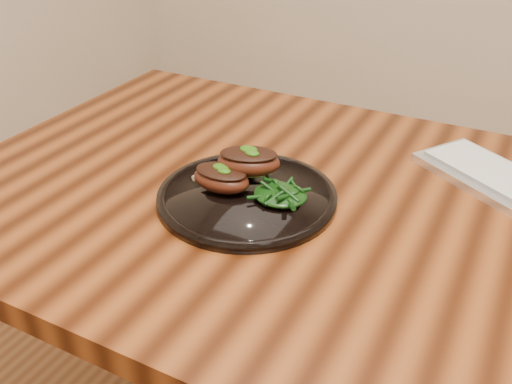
% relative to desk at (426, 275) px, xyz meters
% --- Properties ---
extents(desk, '(1.60, 0.80, 0.75)m').
position_rel_desk_xyz_m(desk, '(0.00, 0.00, 0.00)').
color(desk, black).
rests_on(desk, ground).
extents(plate, '(0.28, 0.28, 0.02)m').
position_rel_desk_xyz_m(plate, '(-0.28, -0.05, 0.09)').
color(plate, black).
rests_on(plate, desk).
extents(lamb_chop_front, '(0.10, 0.07, 0.04)m').
position_rel_desk_xyz_m(lamb_chop_front, '(-0.32, -0.06, 0.12)').
color(lamb_chop_front, '#451A0D').
rests_on(lamb_chop_front, plate).
extents(lamb_chop_back, '(0.12, 0.09, 0.04)m').
position_rel_desk_xyz_m(lamb_chop_back, '(-0.29, -0.03, 0.14)').
color(lamb_chop_back, '#451A0D').
rests_on(lamb_chop_back, plate).
extents(herb_smear, '(0.08, 0.05, 0.00)m').
position_rel_desk_xyz_m(herb_smear, '(-0.32, 0.01, 0.10)').
color(herb_smear, '#174107').
rests_on(herb_smear, plate).
extents(greens_heap, '(0.08, 0.08, 0.03)m').
position_rel_desk_xyz_m(greens_heap, '(-0.23, -0.05, 0.11)').
color(greens_heap, black).
rests_on(greens_heap, plate).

